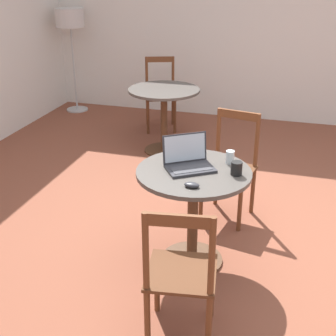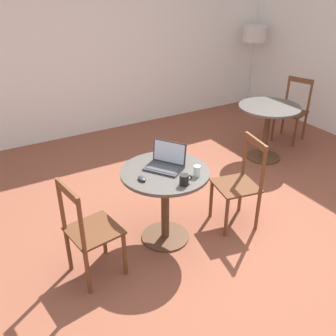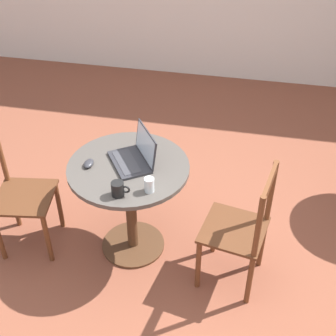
{
  "view_description": "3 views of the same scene",
  "coord_description": "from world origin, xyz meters",
  "px_view_note": "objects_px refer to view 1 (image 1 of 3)",
  "views": [
    {
      "loc": [
        -3.26,
        -0.35,
        2.09
      ],
      "look_at": [
        -0.21,
        0.54,
        0.66
      ],
      "focal_mm": 50.0,
      "sensor_mm": 36.0,
      "label": 1
    },
    {
      "loc": [
        -1.83,
        -2.24,
        2.36
      ],
      "look_at": [
        -0.29,
        0.41,
        0.7
      ],
      "focal_mm": 40.0,
      "sensor_mm": 36.0,
      "label": 2
    },
    {
      "loc": [
        0.35,
        -2.02,
        2.6
      ],
      "look_at": [
        -0.17,
        0.52,
        0.6
      ],
      "focal_mm": 50.0,
      "sensor_mm": 36.0,
      "label": 3
    }
  ],
  "objects_px": {
    "floor_lamp": "(70,23)",
    "laptop": "(188,162)",
    "mouse": "(192,185)",
    "mug": "(237,168)",
    "chair_near_left": "(181,276)",
    "drinking_glass": "(230,157)",
    "chair_mid_right": "(160,95)",
    "cafe_table_near": "(193,194)",
    "cafe_table_mid": "(164,104)",
    "chair_near_right": "(231,168)"
  },
  "relations": [
    {
      "from": "floor_lamp",
      "to": "laptop",
      "type": "distance_m",
      "value": 4.09
    },
    {
      "from": "floor_lamp",
      "to": "mouse",
      "type": "relative_size",
      "value": 14.58
    },
    {
      "from": "laptop",
      "to": "mouse",
      "type": "bearing_deg",
      "value": -161.69
    },
    {
      "from": "laptop",
      "to": "mug",
      "type": "bearing_deg",
      "value": -92.21
    },
    {
      "from": "chair_near_left",
      "to": "drinking_glass",
      "type": "xyz_separation_m",
      "value": [
        0.98,
        -0.1,
        0.34
      ]
    },
    {
      "from": "mouse",
      "to": "mug",
      "type": "height_order",
      "value": "mug"
    },
    {
      "from": "chair_mid_right",
      "to": "mouse",
      "type": "xyz_separation_m",
      "value": [
        -3.08,
        -1.16,
        0.31
      ]
    },
    {
      "from": "cafe_table_near",
      "to": "mug",
      "type": "height_order",
      "value": "mug"
    },
    {
      "from": "drinking_glass",
      "to": "cafe_table_near",
      "type": "bearing_deg",
      "value": 131.81
    },
    {
      "from": "cafe_table_mid",
      "to": "mug",
      "type": "relative_size",
      "value": 6.91
    },
    {
      "from": "chair_near_right",
      "to": "chair_mid_right",
      "type": "height_order",
      "value": "same"
    },
    {
      "from": "cafe_table_near",
      "to": "laptop",
      "type": "height_order",
      "value": "laptop"
    },
    {
      "from": "mouse",
      "to": "mug",
      "type": "relative_size",
      "value": 0.86
    },
    {
      "from": "laptop",
      "to": "drinking_glass",
      "type": "height_order",
      "value": "laptop"
    },
    {
      "from": "chair_mid_right",
      "to": "laptop",
      "type": "xyz_separation_m",
      "value": [
        -2.79,
        -1.07,
        0.34
      ]
    },
    {
      "from": "cafe_table_near",
      "to": "floor_lamp",
      "type": "xyz_separation_m",
      "value": [
        3.24,
        2.55,
        0.69
      ]
    },
    {
      "from": "chair_near_left",
      "to": "chair_near_right",
      "type": "relative_size",
      "value": 1.0
    },
    {
      "from": "chair_near_right",
      "to": "mouse",
      "type": "distance_m",
      "value": 1.07
    },
    {
      "from": "cafe_table_near",
      "to": "chair_near_right",
      "type": "relative_size",
      "value": 0.87
    },
    {
      "from": "laptop",
      "to": "mug",
      "type": "distance_m",
      "value": 0.34
    },
    {
      "from": "chair_near_right",
      "to": "floor_lamp",
      "type": "bearing_deg",
      "value": 47.59
    },
    {
      "from": "mug",
      "to": "drinking_glass",
      "type": "relative_size",
      "value": 1.22
    },
    {
      "from": "chair_near_right",
      "to": "floor_lamp",
      "type": "xyz_separation_m",
      "value": [
        2.47,
        2.7,
        0.81
      ]
    },
    {
      "from": "mouse",
      "to": "cafe_table_mid",
      "type": "bearing_deg",
      "value": 20.94
    },
    {
      "from": "floor_lamp",
      "to": "mouse",
      "type": "distance_m",
      "value": 4.38
    },
    {
      "from": "mug",
      "to": "cafe_table_mid",
      "type": "bearing_deg",
      "value": 28.99
    },
    {
      "from": "cafe_table_near",
      "to": "laptop",
      "type": "distance_m",
      "value": 0.23
    },
    {
      "from": "cafe_table_mid",
      "to": "mouse",
      "type": "relative_size",
      "value": 8.04
    },
    {
      "from": "cafe_table_near",
      "to": "chair_near_left",
      "type": "bearing_deg",
      "value": -171.47
    },
    {
      "from": "chair_near_left",
      "to": "drinking_glass",
      "type": "bearing_deg",
      "value": -5.83
    },
    {
      "from": "cafe_table_mid",
      "to": "laptop",
      "type": "height_order",
      "value": "laptop"
    },
    {
      "from": "floor_lamp",
      "to": "laptop",
      "type": "height_order",
      "value": "floor_lamp"
    },
    {
      "from": "chair_mid_right",
      "to": "floor_lamp",
      "type": "bearing_deg",
      "value": 74.04
    },
    {
      "from": "chair_mid_right",
      "to": "cafe_table_mid",
      "type": "bearing_deg",
      "value": -160.0
    },
    {
      "from": "cafe_table_near",
      "to": "mouse",
      "type": "distance_m",
      "value": 0.32
    },
    {
      "from": "floor_lamp",
      "to": "chair_mid_right",
      "type": "bearing_deg",
      "value": -105.96
    },
    {
      "from": "floor_lamp",
      "to": "chair_near_left",
      "type": "bearing_deg",
      "value": -146.38
    },
    {
      "from": "cafe_table_near",
      "to": "chair_mid_right",
      "type": "relative_size",
      "value": 0.87
    },
    {
      "from": "chair_near_right",
      "to": "floor_lamp",
      "type": "distance_m",
      "value": 3.74
    },
    {
      "from": "chair_near_right",
      "to": "drinking_glass",
      "type": "distance_m",
      "value": 0.67
    },
    {
      "from": "chair_near_left",
      "to": "mug",
      "type": "distance_m",
      "value": 0.89
    },
    {
      "from": "chair_near_left",
      "to": "drinking_glass",
      "type": "distance_m",
      "value": 1.04
    },
    {
      "from": "mouse",
      "to": "mug",
      "type": "bearing_deg",
      "value": -41.74
    },
    {
      "from": "floor_lamp",
      "to": "laptop",
      "type": "relative_size",
      "value": 3.63
    },
    {
      "from": "laptop",
      "to": "chair_near_right",
      "type": "bearing_deg",
      "value": -14.7
    },
    {
      "from": "chair_near_right",
      "to": "drinking_glass",
      "type": "height_order",
      "value": "chair_near_right"
    },
    {
      "from": "floor_lamp",
      "to": "mouse",
      "type": "height_order",
      "value": "floor_lamp"
    },
    {
      "from": "laptop",
      "to": "floor_lamp",
      "type": "bearing_deg",
      "value": 38.04
    },
    {
      "from": "cafe_table_mid",
      "to": "mug",
      "type": "bearing_deg",
      "value": -151.01
    },
    {
      "from": "chair_mid_right",
      "to": "cafe_table_near",
      "type": "bearing_deg",
      "value": -158.43
    }
  ]
}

